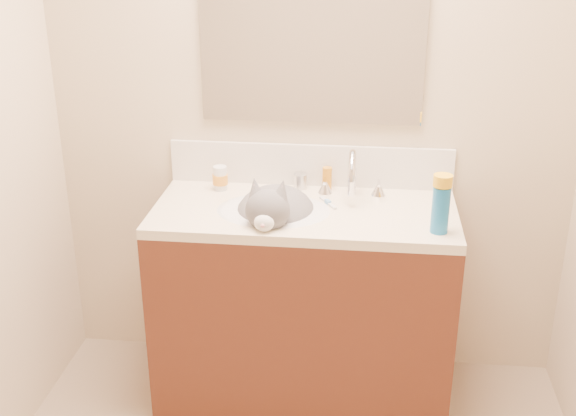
% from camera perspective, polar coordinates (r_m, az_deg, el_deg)
% --- Properties ---
extents(room_shell, '(2.24, 2.54, 2.52)m').
position_cam_1_polar(room_shell, '(1.73, -1.48, 6.72)').
color(room_shell, '#C1AF90').
rests_on(room_shell, ground).
extents(vanity_cabinet, '(1.20, 0.55, 0.82)m').
position_cam_1_polar(vanity_cabinet, '(3.05, 1.24, -7.84)').
color(vanity_cabinet, '#512415').
rests_on(vanity_cabinet, ground).
extents(counter_slab, '(1.20, 0.55, 0.04)m').
position_cam_1_polar(counter_slab, '(2.86, 1.31, -0.41)').
color(counter_slab, beige).
rests_on(counter_slab, vanity_cabinet).
extents(basin, '(0.45, 0.36, 0.14)m').
position_cam_1_polar(basin, '(2.87, -1.15, -1.45)').
color(basin, silver).
rests_on(basin, vanity_cabinet).
extents(faucet, '(0.28, 0.20, 0.21)m').
position_cam_1_polar(faucet, '(2.94, 5.07, 2.38)').
color(faucet, silver).
rests_on(faucet, counter_slab).
extents(cat, '(0.37, 0.46, 0.34)m').
position_cam_1_polar(cat, '(2.84, -1.06, -0.58)').
color(cat, '#565356').
rests_on(cat, basin).
extents(backsplash, '(1.20, 0.02, 0.18)m').
position_cam_1_polar(backsplash, '(3.06, 1.78, 3.41)').
color(backsplash, silver).
rests_on(backsplash, counter_slab).
extents(mirror, '(0.90, 0.02, 0.80)m').
position_cam_1_polar(mirror, '(2.92, 1.92, 14.39)').
color(mirror, white).
rests_on(mirror, room_shell).
extents(pill_bottle, '(0.07, 0.07, 0.10)m').
position_cam_1_polar(pill_bottle, '(3.04, -5.38, 2.37)').
color(pill_bottle, silver).
rests_on(pill_bottle, counter_slab).
extents(pill_label, '(0.08, 0.08, 0.04)m').
position_cam_1_polar(pill_label, '(3.04, -5.38, 2.28)').
color(pill_label, orange).
rests_on(pill_label, pill_bottle).
extents(silver_jar, '(0.07, 0.07, 0.06)m').
position_cam_1_polar(silver_jar, '(3.05, 0.97, 2.13)').
color(silver_jar, '#B7B7BC').
rests_on(silver_jar, counter_slab).
extents(amber_bottle, '(0.05, 0.05, 0.10)m').
position_cam_1_polar(amber_bottle, '(3.03, 3.10, 2.33)').
color(amber_bottle, '#C07816').
rests_on(amber_bottle, counter_slab).
extents(toothbrush, '(0.08, 0.12, 0.01)m').
position_cam_1_polar(toothbrush, '(2.90, 3.17, 0.42)').
color(toothbrush, silver).
rests_on(toothbrush, counter_slab).
extents(toothbrush_head, '(0.03, 0.03, 0.02)m').
position_cam_1_polar(toothbrush_head, '(2.90, 3.17, 0.48)').
color(toothbrush_head, '#659ED8').
rests_on(toothbrush_head, counter_slab).
extents(spray_can, '(0.08, 0.08, 0.18)m').
position_cam_1_polar(spray_can, '(2.67, 11.95, -0.14)').
color(spray_can, '#1866A9').
rests_on(spray_can, counter_slab).
extents(spray_cap, '(0.08, 0.08, 0.04)m').
position_cam_1_polar(spray_cap, '(2.63, 12.15, 2.13)').
color(spray_cap, gold).
rests_on(spray_cap, spray_can).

